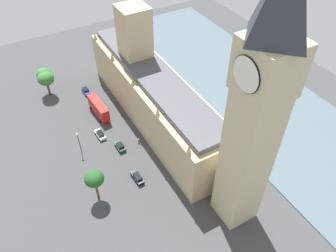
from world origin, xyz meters
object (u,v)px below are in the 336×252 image
object	(u,v)px
car_black_near_tower	(137,177)
pedestrian_corner	(139,141)
car_blue_by_river_gate	(86,91)
car_white_kerbside	(100,134)
plane_tree_far_end	(94,179)
clock_tower	(258,108)
street_lamp_leading	(78,139)
plane_tree_trailing	(46,79)
car_dark_green_under_trees	(120,146)
plane_tree_opposite_hall	(44,75)
double_decker_bus_midblock	(99,108)
parliament_building	(152,92)

from	to	relation	value
car_black_near_tower	pedestrian_corner	size ratio (longest dim) A/B	2.97
car_blue_by_river_gate	car_white_kerbside	distance (m)	21.95
pedestrian_corner	plane_tree_far_end	size ratio (longest dim) A/B	0.18
clock_tower	street_lamp_leading	size ratio (longest dim) A/B	8.87
plane_tree_trailing	pedestrian_corner	bearing A→B (deg)	114.87
car_dark_green_under_trees	car_blue_by_river_gate	bearing A→B (deg)	88.42
car_blue_by_river_gate	street_lamp_leading	xyz separation A→B (m)	(9.99, 24.49, 3.87)
car_dark_green_under_trees	plane_tree_opposite_hall	size ratio (longest dim) A/B	0.45
car_black_near_tower	plane_tree_far_end	distance (m)	12.21
car_blue_by_river_gate	car_black_near_tower	size ratio (longest dim) A/B	0.87
car_dark_green_under_trees	plane_tree_far_end	size ratio (longest dim) A/B	0.45
car_black_near_tower	street_lamp_leading	distance (m)	19.30
clock_tower	plane_tree_trailing	size ratio (longest dim) A/B	7.02
plane_tree_opposite_hall	plane_tree_trailing	xyz separation A→B (m)	(-0.01, 1.78, -0.45)
car_black_near_tower	plane_tree_far_end	world-z (taller)	plane_tree_far_end
car_blue_by_river_gate	double_decker_bus_midblock	size ratio (longest dim) A/B	0.40
car_dark_green_under_trees	street_lamp_leading	xyz separation A→B (m)	(9.78, -4.39, 3.87)
double_decker_bus_midblock	clock_tower	bearing A→B (deg)	103.40
clock_tower	car_black_near_tower	world-z (taller)	clock_tower
clock_tower	pedestrian_corner	distance (m)	44.80
plane_tree_trailing	car_black_near_tower	bearing A→B (deg)	102.22
pedestrian_corner	street_lamp_leading	xyz separation A→B (m)	(15.26, -4.84, 4.02)
plane_tree_trailing	car_white_kerbside	bearing A→B (deg)	105.35
car_blue_by_river_gate	car_black_near_tower	xyz separation A→B (m)	(0.70, 40.96, 0.00)
double_decker_bus_midblock	plane_tree_opposite_hall	xyz separation A→B (m)	(10.64, -19.32, 4.25)
car_dark_green_under_trees	car_black_near_tower	world-z (taller)	same
car_dark_green_under_trees	parliament_building	bearing A→B (deg)	27.07
plane_tree_far_end	street_lamp_leading	world-z (taller)	plane_tree_far_end
car_white_kerbside	plane_tree_opposite_hall	bearing A→B (deg)	101.65
parliament_building	plane_tree_far_end	bearing A→B (deg)	37.88
clock_tower	plane_tree_trailing	world-z (taller)	clock_tower
plane_tree_opposite_hall	pedestrian_corner	bearing A→B (deg)	113.79
double_decker_bus_midblock	car_white_kerbside	size ratio (longest dim) A/B	2.35
car_white_kerbside	car_black_near_tower	xyz separation A→B (m)	(-2.62, 19.26, -0.00)
parliament_building	pedestrian_corner	distance (m)	14.70
plane_tree_far_end	plane_tree_trailing	size ratio (longest dim) A/B	1.04
double_decker_bus_midblock	plane_tree_trailing	distance (m)	20.85
car_white_kerbside	car_black_near_tower	distance (m)	19.44
car_blue_by_river_gate	clock_tower	bearing A→B (deg)	102.69
car_blue_by_river_gate	parliament_building	bearing A→B (deg)	122.60
parliament_building	double_decker_bus_midblock	world-z (taller)	parliament_building
car_white_kerbside	street_lamp_leading	distance (m)	8.20
plane_tree_opposite_hall	street_lamp_leading	bearing A→B (deg)	91.27
double_decker_bus_midblock	plane_tree_far_end	size ratio (longest dim) A/B	1.18
car_dark_green_under_trees	pedestrian_corner	xyz separation A→B (m)	(-5.49, 0.45, -0.15)
double_decker_bus_midblock	plane_tree_far_end	bearing A→B (deg)	64.40
car_white_kerbside	car_dark_green_under_trees	size ratio (longest dim) A/B	1.12
plane_tree_trailing	car_blue_by_river_gate	bearing A→B (deg)	154.53
car_blue_by_river_gate	car_white_kerbside	world-z (taller)	same
clock_tower	car_blue_by_river_gate	distance (m)	69.28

